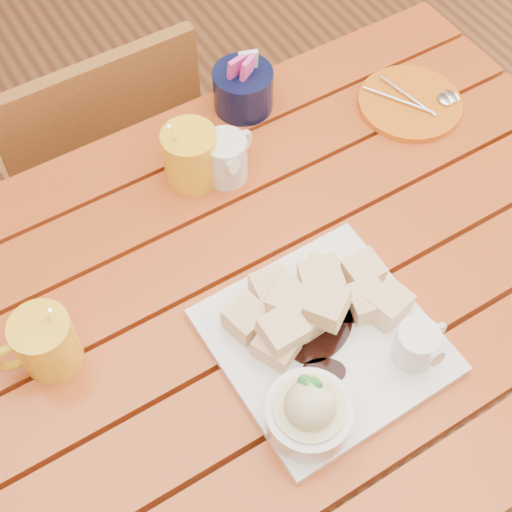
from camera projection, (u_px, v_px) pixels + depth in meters
ground at (264, 459)px, 1.63m from camera, size 5.00×5.00×0.00m
table at (268, 331)px, 1.10m from camera, size 1.20×0.79×0.75m
dessert_plate at (323, 347)px, 0.93m from camera, size 0.28×0.28×0.11m
coffee_mug_left at (44, 342)px, 0.92m from camera, size 0.11×0.08×0.13m
coffee_mug_right at (192, 155)px, 1.09m from camera, size 0.12×0.08×0.14m
cream_pitcher at (227, 158)px, 1.09m from camera, size 0.10×0.08×0.08m
sugar_caddy at (243, 88)px, 1.18m from camera, size 0.10×0.10×0.11m
orange_saucer at (411, 103)px, 1.20m from camera, size 0.18×0.18×0.02m
chair_far at (103, 166)px, 1.52m from camera, size 0.38×0.38×0.81m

